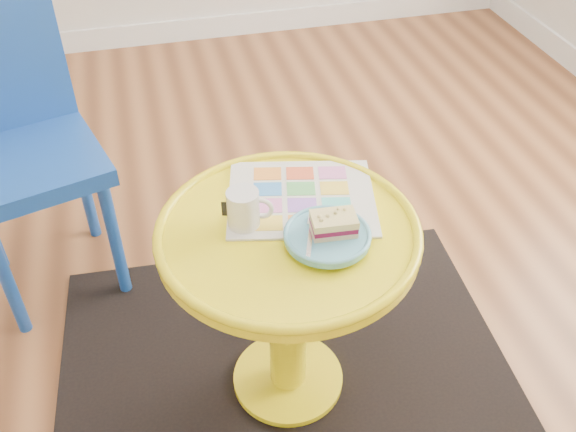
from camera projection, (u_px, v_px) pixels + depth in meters
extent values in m
plane|color=brown|center=(233.00, 297.00, 2.11)|extent=(4.00, 4.00, 0.00)
cube|color=white|center=(166.00, 32.00, 3.54)|extent=(4.00, 0.02, 0.12)
cube|color=black|center=(288.00, 380.00, 1.85)|extent=(1.37, 1.18, 0.01)
cylinder|color=yellow|center=(288.00, 378.00, 1.84)|extent=(0.31, 0.31, 0.03)
cylinder|color=yellow|center=(288.00, 314.00, 1.67)|extent=(0.10, 0.10, 0.52)
cylinder|color=yellow|center=(288.00, 234.00, 1.49)|extent=(0.61, 0.61, 0.03)
cylinder|color=#174299|center=(7.00, 279.00, 1.86)|extent=(0.04, 0.04, 0.43)
cylinder|color=#174299|center=(115.00, 241.00, 1.99)|extent=(0.04, 0.04, 0.43)
cylinder|color=#174299|center=(84.00, 186.00, 2.21)|extent=(0.04, 0.04, 0.43)
cube|color=#174299|center=(28.00, 163.00, 1.87)|extent=(0.51, 0.51, 0.05)
cube|color=silver|center=(301.00, 198.00, 1.56)|extent=(0.41, 0.37, 0.01)
cylinder|color=silver|center=(243.00, 210.00, 1.46)|extent=(0.07, 0.07, 0.10)
torus|color=silver|center=(261.00, 208.00, 1.45)|extent=(0.06, 0.03, 0.06)
cylinder|color=#D1B78C|center=(242.00, 194.00, 1.43)|extent=(0.07, 0.07, 0.01)
cylinder|color=#5AA5BE|center=(327.00, 240.00, 1.44)|extent=(0.08, 0.08, 0.01)
cylinder|color=#5AA5BE|center=(327.00, 236.00, 1.43)|extent=(0.19, 0.19, 0.02)
cube|color=#D3BC8C|center=(333.00, 229.00, 1.43)|extent=(0.10, 0.07, 0.01)
cube|color=maroon|center=(334.00, 225.00, 1.42)|extent=(0.10, 0.07, 0.01)
cube|color=#EADB8C|center=(334.00, 219.00, 1.41)|extent=(0.10, 0.07, 0.02)
cube|color=silver|center=(310.00, 241.00, 1.40)|extent=(0.05, 0.11, 0.00)
cube|color=silver|center=(312.00, 220.00, 1.46)|extent=(0.03, 0.04, 0.00)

